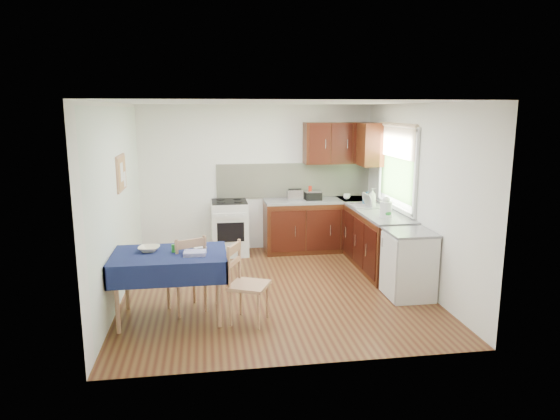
{
  "coord_description": "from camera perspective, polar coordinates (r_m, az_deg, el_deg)",
  "views": [
    {
      "loc": [
        -0.88,
        -6.43,
        2.41
      ],
      "look_at": [
        0.11,
        0.17,
        1.07
      ],
      "focal_mm": 32.0,
      "sensor_mm": 36.0,
      "label": 1
    }
  ],
  "objects": [
    {
      "name": "window",
      "position": [
        7.72,
        13.23,
        5.43
      ],
      "size": [
        0.04,
        1.48,
        1.26
      ],
      "color": "#305021",
      "rests_on": "wall_right"
    },
    {
      "name": "spice_jar",
      "position": [
        5.92,
        -12.09,
        -4.31
      ],
      "size": [
        0.04,
        0.04,
        0.09
      ],
      "primitive_type": "cylinder",
      "color": "#248528",
      "rests_on": "dining_table"
    },
    {
      "name": "fridge",
      "position": [
        6.72,
        14.53,
        -6.04
      ],
      "size": [
        0.58,
        0.6,
        0.89
      ],
      "color": "silver",
      "rests_on": "ground"
    },
    {
      "name": "base_cabinets",
      "position": [
        8.25,
        7.44,
        -2.61
      ],
      "size": [
        1.9,
        2.3,
        0.86
      ],
      "color": "#351209",
      "rests_on": "ground"
    },
    {
      "name": "floor",
      "position": [
        6.92,
        -0.73,
        -8.99
      ],
      "size": [
        4.2,
        4.2,
        0.0
      ],
      "primitive_type": "plane",
      "color": "#482213",
      "rests_on": "ground"
    },
    {
      "name": "yellow_packet",
      "position": [
        8.6,
        3.42,
        1.78
      ],
      "size": [
        0.14,
        0.11,
        0.16
      ],
      "primitive_type": "cube",
      "rotation": [
        0.0,
        0.0,
        -0.35
      ],
      "color": "yellow",
      "rests_on": "worktop_back"
    },
    {
      "name": "upper_cabinets",
      "position": [
        8.59,
        7.78,
        7.54
      ],
      "size": [
        1.2,
        0.85,
        0.7
      ],
      "color": "#351209",
      "rests_on": "wall_back"
    },
    {
      "name": "toaster",
      "position": [
        8.46,
        1.69,
        1.74
      ],
      "size": [
        0.26,
        0.16,
        0.2
      ],
      "rotation": [
        0.0,
        0.0,
        0.21
      ],
      "color": "silver",
      "rests_on": "worktop_back"
    },
    {
      "name": "wall_front",
      "position": [
        4.57,
        2.84,
        -3.36
      ],
      "size": [
        4.0,
        0.02,
        2.5
      ],
      "primitive_type": "cube",
      "color": "white",
      "rests_on": "ground"
    },
    {
      "name": "chair_far",
      "position": [
        6.12,
        -10.54,
        -6.94
      ],
      "size": [
        0.56,
        0.56,
        0.96
      ],
      "rotation": [
        0.0,
        0.0,
        3.57
      ],
      "color": "tan",
      "rests_on": "ground"
    },
    {
      "name": "wall_back",
      "position": [
        8.65,
        -2.65,
        3.67
      ],
      "size": [
        4.0,
        0.02,
        2.5
      ],
      "primitive_type": "cube",
      "color": "white",
      "rests_on": "ground"
    },
    {
      "name": "worktop_back",
      "position": [
        8.59,
        4.56,
        1.09
      ],
      "size": [
        1.9,
        0.6,
        0.04
      ],
      "primitive_type": "cube",
      "color": "slate",
      "rests_on": "base_cabinets"
    },
    {
      "name": "ceiling",
      "position": [
        6.49,
        -0.79,
        12.17
      ],
      "size": [
        4.0,
        4.2,
        0.02
      ],
      "primitive_type": "cube",
      "color": "white",
      "rests_on": "wall_back"
    },
    {
      "name": "worktop_right",
      "position": [
        7.69,
        11.23,
        -0.32
      ],
      "size": [
        0.6,
        1.7,
        0.04
      ],
      "primitive_type": "cube",
      "color": "slate",
      "rests_on": "base_cabinets"
    },
    {
      "name": "book",
      "position": [
        6.06,
        -10.01,
        -4.24
      ],
      "size": [
        0.22,
        0.25,
        0.02
      ],
      "primitive_type": "imported",
      "rotation": [
        0.0,
        0.0,
        0.39
      ],
      "color": "white",
      "rests_on": "dining_table"
    },
    {
      "name": "tea_towel",
      "position": [
        5.77,
        -9.7,
        -4.88
      ],
      "size": [
        0.26,
        0.21,
        0.04
      ],
      "primitive_type": "cube",
      "rotation": [
        0.0,
        0.0,
        -0.07
      ],
      "color": "navy",
      "rests_on": "dining_table"
    },
    {
      "name": "sauce_bottle",
      "position": [
        8.46,
        3.46,
        1.93
      ],
      "size": [
        0.06,
        0.06,
        0.25
      ],
      "primitive_type": "cylinder",
      "color": "red",
      "rests_on": "worktop_back"
    },
    {
      "name": "dish_rack",
      "position": [
        8.01,
        9.94,
        0.52
      ],
      "size": [
        0.46,
        0.35,
        0.22
      ],
      "rotation": [
        0.0,
        0.0,
        -0.19
      ],
      "color": "#929297",
      "rests_on": "worktop_right"
    },
    {
      "name": "plate_bowl",
      "position": [
        6.02,
        -14.74,
        -4.31
      ],
      "size": [
        0.28,
        0.28,
        0.06
      ],
      "primitive_type": "imported",
      "rotation": [
        0.0,
        0.0,
        -0.16
      ],
      "color": "#F7EECA",
      "rests_on": "dining_table"
    },
    {
      "name": "corkboard",
      "position": [
        6.87,
        -17.68,
        4.06
      ],
      "size": [
        0.04,
        0.62,
        0.47
      ],
      "color": "tan",
      "rests_on": "wall_left"
    },
    {
      "name": "chair_near",
      "position": [
        5.77,
        -4.01,
        -8.08
      ],
      "size": [
        0.55,
        0.55,
        0.93
      ],
      "rotation": [
        0.0,
        0.0,
        1.14
      ],
      "color": "tan",
      "rests_on": "ground"
    },
    {
      "name": "sandwich_press",
      "position": [
        8.54,
        3.77,
        1.71
      ],
      "size": [
        0.28,
        0.24,
        0.16
      ],
      "rotation": [
        0.0,
        0.0,
        -0.37
      ],
      "color": "black",
      "rests_on": "worktop_back"
    },
    {
      "name": "wall_left",
      "position": [
        6.63,
        -18.15,
        0.73
      ],
      "size": [
        0.02,
        4.2,
        2.5
      ],
      "primitive_type": "cube",
      "color": "white",
      "rests_on": "ground"
    },
    {
      "name": "cup",
      "position": [
        8.63,
        7.66,
        1.53
      ],
      "size": [
        0.16,
        0.16,
        0.1
      ],
      "primitive_type": "imported",
      "rotation": [
        0.0,
        0.0,
        0.38
      ],
      "color": "white",
      "rests_on": "worktop_back"
    },
    {
      "name": "kettle",
      "position": [
        7.3,
        12.01,
        0.24
      ],
      "size": [
        0.18,
        0.18,
        0.3
      ],
      "color": "silver",
      "rests_on": "worktop_right"
    },
    {
      "name": "dining_table",
      "position": [
        5.93,
        -12.5,
        -5.81
      ],
      "size": [
        1.3,
        0.88,
        0.79
      ],
      "rotation": [
        0.0,
        0.0,
        -0.23
      ],
      "color": "#100F3E",
      "rests_on": "ground"
    },
    {
      "name": "soap_bottle_b",
      "position": [
        8.2,
        9.85,
        1.35
      ],
      "size": [
        0.11,
        0.11,
        0.21
      ],
      "primitive_type": "imported",
      "rotation": [
        0.0,
        0.0,
        1.7
      ],
      "color": "#1C64A6",
      "rests_on": "worktop_right"
    },
    {
      "name": "soap_bottle_a",
      "position": [
        7.94,
        10.5,
        1.36
      ],
      "size": [
        0.17,
        0.17,
        0.31
      ],
      "primitive_type": "imported",
      "rotation": [
        0.0,
        0.0,
        0.79
      ],
      "color": "silver",
      "rests_on": "worktop_right"
    },
    {
      "name": "wall_right",
      "position": [
        7.14,
        15.36,
        1.62
      ],
      "size": [
        0.02,
        4.2,
        2.5
      ],
      "primitive_type": "cube",
      "color": "white",
      "rests_on": "ground"
    },
    {
      "name": "splashback",
      "position": [
        8.74,
        1.61,
        3.42
      ],
      "size": [
        2.7,
        0.02,
        0.6
      ],
      "primitive_type": "cube",
      "color": "beige",
      "rests_on": "wall_back"
    },
    {
      "name": "worktop_corner",
      "position": [
        8.76,
        8.71,
        1.19
      ],
      "size": [
        0.6,
        0.6,
        0.04
      ],
      "primitive_type": "cube",
      "color": "slate",
      "rests_on": "base_cabinets"
    },
    {
      "name": "stove",
      "position": [
        8.47,
        -5.76,
        -2.0
      ],
      "size": [
        0.6,
        0.61,
        0.92
      ],
      "color": "silver",
      "rests_on": "ground"
    },
    {
      "name": "soap_bottle_c",
      "position": [
        7.29,
        12.07,
        -0.09
      ],
      "size": [
        0.15,
        0.15,
        0.18
      ],
      "primitive_type": "imported",
      "rotation": [
        0.0,
        0.0,
        3.15
      ],
      "color": "green",
      "rests_on": "worktop_right"
    }
  ]
}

